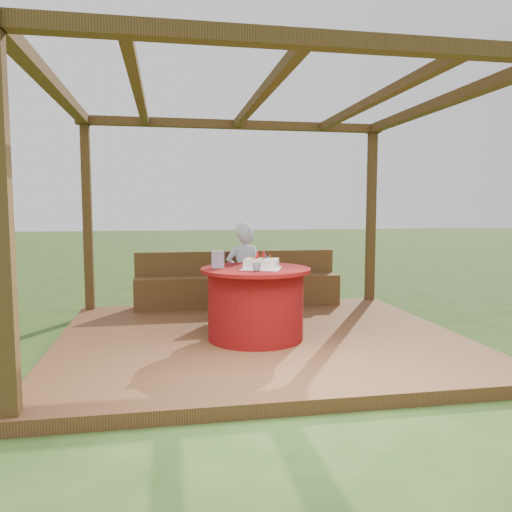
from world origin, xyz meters
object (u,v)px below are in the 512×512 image
at_px(table, 256,303).
at_px(birthday_cake, 261,264).
at_px(chair, 243,281).
at_px(elderly_woman, 244,272).
at_px(gift_bag, 218,259).
at_px(drinking_glass, 257,267).
at_px(bench, 238,288).

bearing_deg(table, birthday_cake, -55.08).
distance_m(chair, elderly_woman, 0.43).
height_order(gift_bag, drinking_glass, gift_bag).
distance_m(table, elderly_woman, 0.82).
bearing_deg(birthday_cake, table, 124.92).
distance_m(table, chair, 1.18).
height_order(chair, gift_bag, gift_bag).
relative_size(bench, drinking_glass, 32.93).
height_order(table, drinking_glass, drinking_glass).
distance_m(gift_bag, drinking_glass, 0.52).
height_order(table, elderly_woman, elderly_woman).
bearing_deg(elderly_woman, table, -89.56).
bearing_deg(bench, chair, -93.35).
height_order(bench, table, bench).
bearing_deg(drinking_glass, bench, 86.80).
xyz_separation_m(bench, chair, (-0.04, -0.70, 0.21)).
bearing_deg(elderly_woman, drinking_glass, -91.87).
distance_m(table, drinking_glass, 0.52).
height_order(birthday_cake, gift_bag, gift_bag).
bearing_deg(table, bench, 87.55).
relative_size(bench, gift_bag, 15.93).
relative_size(table, chair, 1.39).
bearing_deg(gift_bag, drinking_glass, -43.34).
xyz_separation_m(elderly_woman, gift_bag, (-0.40, -0.71, 0.24)).
bearing_deg(bench, birthday_cake, -90.87).
distance_m(elderly_woman, drinking_glass, 1.09).
relative_size(chair, elderly_woman, 0.68).
xyz_separation_m(chair, drinking_glass, (-0.08, -1.47, 0.36)).
bearing_deg(birthday_cake, gift_bag, 161.35).
bearing_deg(birthday_cake, drinking_glass, -113.25).
height_order(table, chair, chair).
height_order(table, birthday_cake, birthday_cake).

